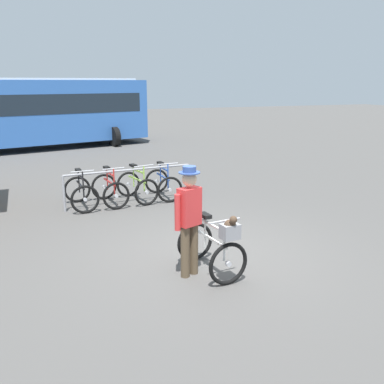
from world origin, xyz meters
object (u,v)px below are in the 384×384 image
(racked_bike_black, at_px, (81,193))
(racked_bike_lime, at_px, (137,187))
(person_with_featured_bike, at_px, (189,217))
(bus_distant, at_px, (33,110))
(racked_bike_red, at_px, (110,190))
(racked_bike_blue, at_px, (163,184))
(featured_bicycle, at_px, (215,245))

(racked_bike_black, bearing_deg, racked_bike_lime, 4.96)
(person_with_featured_bike, xyz_separation_m, bus_distant, (-1.90, 14.54, 0.79))
(racked_bike_red, distance_m, racked_bike_lime, 0.70)
(racked_bike_lime, xyz_separation_m, bus_distant, (-2.17, 10.07, 1.37))
(person_with_featured_bike, height_order, bus_distant, bus_distant)
(racked_bike_lime, distance_m, person_with_featured_bike, 4.52)
(racked_bike_blue, distance_m, featured_bicycle, 4.70)
(racked_bike_blue, height_order, person_with_featured_bike, person_with_featured_bike)
(racked_bike_blue, relative_size, person_with_featured_bike, 0.65)
(featured_bicycle, height_order, person_with_featured_bike, person_with_featured_bike)
(racked_bike_lime, bearing_deg, featured_bicycle, -88.76)
(person_with_featured_bike, relative_size, bus_distant, 0.17)
(racked_bike_lime, distance_m, racked_bike_blue, 0.70)
(racked_bike_black, xyz_separation_m, featured_bicycle, (1.49, -4.48, 0.12))
(featured_bicycle, relative_size, bus_distant, 0.12)
(racked_bike_red, distance_m, bus_distant, 10.33)
(racked_bike_red, height_order, racked_bike_lime, same)
(racked_bike_lime, height_order, racked_bike_blue, same)
(featured_bicycle, bearing_deg, racked_bike_lime, 91.24)
(racked_bike_blue, relative_size, featured_bicycle, 0.90)
(racked_bike_black, distance_m, featured_bicycle, 4.72)
(featured_bicycle, distance_m, person_with_featured_bike, 0.61)
(racked_bike_black, xyz_separation_m, racked_bike_blue, (2.09, 0.18, 0.00))
(racked_bike_lime, distance_m, bus_distant, 10.39)
(racked_bike_lime, xyz_separation_m, racked_bike_blue, (0.70, 0.06, 0.00))
(racked_bike_black, bearing_deg, racked_bike_red, 4.96)
(racked_bike_black, bearing_deg, featured_bicycle, -71.55)
(racked_bike_red, distance_m, racked_bike_blue, 1.40)
(featured_bicycle, relative_size, person_with_featured_bike, 0.72)
(racked_bike_lime, relative_size, bus_distant, 0.12)
(racked_bike_black, height_order, featured_bicycle, featured_bicycle)
(racked_bike_blue, bearing_deg, racked_bike_red, -175.04)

